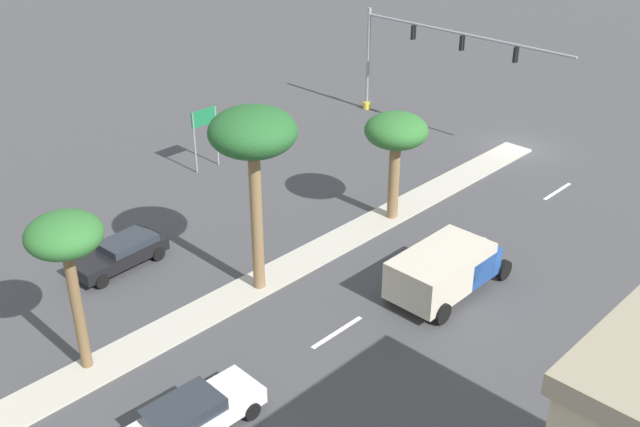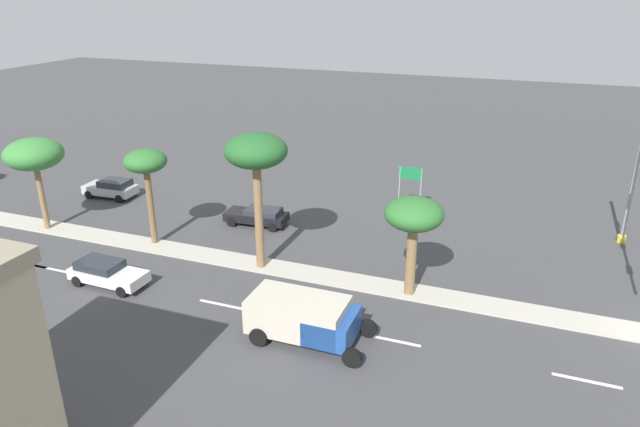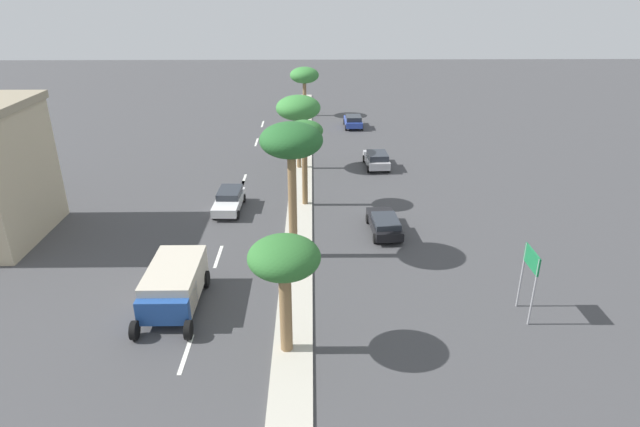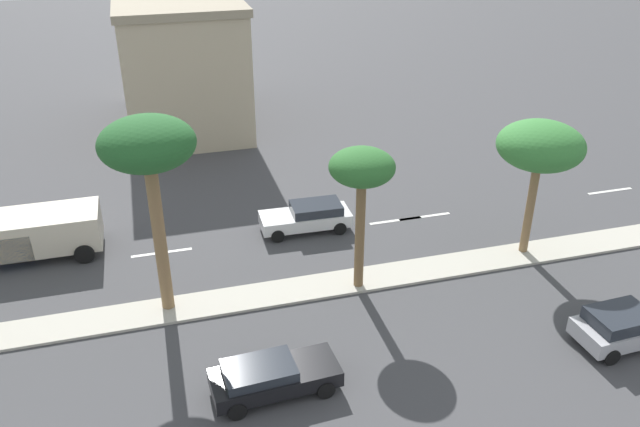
% 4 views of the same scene
% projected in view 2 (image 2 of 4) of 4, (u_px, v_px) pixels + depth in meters
% --- Properties ---
extents(ground_plane, '(160.00, 160.00, 0.00)m').
position_uv_depth(ground_plane, '(183.00, 252.00, 36.26)').
color(ground_plane, '#424244').
extents(median_curb, '(1.80, 70.22, 0.12)m').
position_uv_depth(median_curb, '(84.00, 233.00, 38.80)').
color(median_curb, '#B7B2A3').
rests_on(median_curb, ground).
extents(lane_stripe_inboard, '(0.20, 2.80, 0.01)m').
position_uv_depth(lane_stripe_inboard, '(587.00, 381.00, 24.48)').
color(lane_stripe_inboard, silver).
rests_on(lane_stripe_inboard, ground).
extents(lane_stripe_rear, '(0.20, 2.80, 0.01)m').
position_uv_depth(lane_stripe_rear, '(392.00, 340.00, 27.28)').
color(lane_stripe_rear, silver).
rests_on(lane_stripe_rear, ground).
extents(lane_stripe_right, '(0.20, 2.80, 0.01)m').
position_uv_depth(lane_stripe_right, '(223.00, 305.00, 30.27)').
color(lane_stripe_right, silver).
rests_on(lane_stripe_right, ground).
extents(lane_stripe_front, '(0.20, 2.80, 0.01)m').
position_uv_depth(lane_stripe_front, '(50.00, 269.00, 34.12)').
color(lane_stripe_front, silver).
rests_on(lane_stripe_front, ground).
extents(lane_stripe_far, '(0.20, 2.80, 0.01)m').
position_uv_depth(lane_stripe_far, '(29.00, 264.00, 34.65)').
color(lane_stripe_far, silver).
rests_on(lane_stripe_far, ground).
extents(directional_road_sign, '(0.10, 1.75, 3.62)m').
position_uv_depth(directional_road_sign, '(410.00, 180.00, 41.21)').
color(directional_road_sign, gray).
rests_on(directional_road_sign, ground).
extents(palm_tree_outboard, '(3.09, 3.09, 5.50)m').
position_uv_depth(palm_tree_outboard, '(414.00, 217.00, 29.54)').
color(palm_tree_outboard, olive).
rests_on(palm_tree_outboard, median_curb).
extents(palm_tree_center, '(3.53, 3.53, 8.09)m').
position_uv_depth(palm_tree_center, '(256.00, 155.00, 31.62)').
color(palm_tree_center, olive).
rests_on(palm_tree_center, median_curb).
extents(palm_tree_far, '(2.65, 2.65, 6.24)m').
position_uv_depth(palm_tree_far, '(146.00, 164.00, 35.35)').
color(palm_tree_far, brown).
rests_on(palm_tree_far, median_curb).
extents(palm_tree_right, '(3.78, 3.78, 6.31)m').
position_uv_depth(palm_tree_right, '(34.00, 155.00, 37.59)').
color(palm_tree_right, olive).
rests_on(palm_tree_right, median_curb).
extents(sedan_silver_leading, '(2.12, 4.18, 1.47)m').
position_uv_depth(sedan_silver_leading, '(112.00, 188.00, 45.28)').
color(sedan_silver_leading, '#B2B2B7').
rests_on(sedan_silver_leading, ground).
extents(sedan_white_rear, '(1.99, 4.49, 1.39)m').
position_uv_depth(sedan_white_rear, '(107.00, 272.00, 32.08)').
color(sedan_white_rear, silver).
rests_on(sedan_white_rear, ground).
extents(sedan_black_far, '(2.07, 4.45, 1.25)m').
position_uv_depth(sedan_black_far, '(258.00, 216.00, 40.08)').
color(sedan_black_far, black).
rests_on(sedan_black_far, ground).
extents(box_truck, '(2.77, 5.84, 2.11)m').
position_uv_depth(box_truck, '(307.00, 318.00, 26.92)').
color(box_truck, '#234C99').
rests_on(box_truck, ground).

